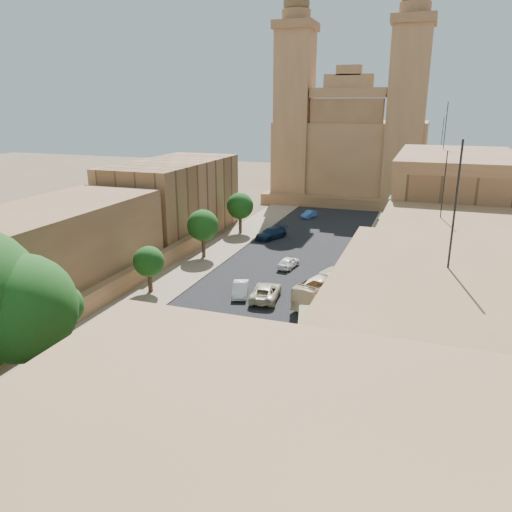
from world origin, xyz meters
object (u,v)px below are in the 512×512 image
Objects in this scene: olive_pickup at (309,325)px; car_blue_b at (309,214)px; bus_cream_east at (329,287)px; pedestrian_a at (292,383)px; car_cream at (266,292)px; pedestrian_c at (307,403)px; street_tree_d at (240,206)px; bus_red_east at (265,393)px; car_dkblue at (271,233)px; bus_green_north at (45,393)px; street_tree_c at (203,225)px; street_tree_b at (149,262)px; car_white_a at (240,289)px; car_blue_a at (136,347)px; church at (351,147)px; street_tree_a at (62,306)px; car_white_b at (288,262)px.

olive_pickup is 1.27× the size of car_blue_b.
pedestrian_a is at bearing 112.33° from bus_cream_east.
car_blue_b is at bearing 103.50° from olive_pickup.
pedestrian_c is at bearing 108.37° from car_cream.
bus_red_east is at bearing -67.03° from street_tree_d.
olive_pickup is at bearing -43.11° from car_dkblue.
olive_pickup is (16.50, -28.00, -2.96)m from street_tree_d.
street_tree_d is at bearing -51.65° from pedestrian_a.
bus_green_north is 41.64m from car_dkblue.
pedestrian_a is (12.50, -35.16, 0.24)m from car_dkblue.
car_dkblue is (-11.50, 18.96, -0.58)m from bus_cream_east.
bus_cream_east is 2.79× the size of car_blue_b.
bus_cream_east is (16.50, -8.57, -2.47)m from street_tree_c.
pedestrian_a is at bearing -36.12° from street_tree_b.
car_blue_b is at bearing 106.03° from car_dkblue.
pedestrian_a reaches higher than car_white_a.
bus_red_east is 2.80× the size of car_blue_a.
street_tree_d is (0.00, 24.00, 0.76)m from street_tree_b.
street_tree_c is (-10.00, -42.61, -5.76)m from church.
street_tree_a is 0.87× the size of street_tree_c.
pedestrian_a is (12.91, 6.47, -0.41)m from bus_green_north.
car_white_b is at bearing -40.25° from car_dkblue.
pedestrian_a is (17.50, -36.77, -2.80)m from street_tree_d.
car_dkblue is at bearing -55.76° from car_white_b.
car_white_b is (-6.00, 15.31, -0.18)m from olive_pickup.
car_cream is 2.65× the size of pedestrian_a.
car_white_b is at bearing 111.40° from olive_pickup.
car_blue_b is (-3.20, -18.21, -8.97)m from church.
street_tree_b reaches higher than pedestrian_c.
bus_red_east reaches higher than pedestrian_a.
bus_green_north is 25.61m from bus_cream_east.
bus_green_north reaches higher than car_blue_b.
pedestrian_c is (12.05, -50.76, 0.29)m from car_blue_b.
car_blue_b is (1.80, 14.01, -0.17)m from car_dkblue.
car_blue_b is (6.80, 24.40, -3.21)m from street_tree_c.
car_dkblue is 12.37m from car_white_b.
car_white_a reaches higher than car_blue_b.
car_cream is 9.49m from car_white_b.
car_blue_a is 0.68× the size of car_dkblue.
car_white_a is (8.47, 1.91, -2.36)m from street_tree_b.
street_tree_c is (0.00, 12.00, 0.76)m from street_tree_b.
pedestrian_c reaches higher than car_blue_a.
street_tree_d reaches higher than car_dkblue.
car_blue_b is at bearing 84.08° from bus_green_north.
car_white_a is (2.92, 13.19, 0.07)m from car_blue_a.
pedestrian_a is (9.03, -14.68, 0.32)m from car_white_a.
bus_green_north is 5.85× the size of pedestrian_c.
church reaches higher than street_tree_a.
car_dkblue is 1.37× the size of car_white_b.
car_white_a is at bearing 12.72° from street_tree_b.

